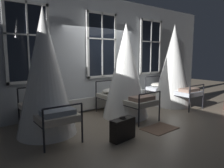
{
  "coord_description": "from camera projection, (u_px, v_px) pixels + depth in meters",
  "views": [
    {
      "loc": [
        -3.75,
        -4.32,
        1.7
      ],
      "look_at": [
        -0.4,
        0.01,
        0.94
      ],
      "focal_mm": 33.84,
      "sensor_mm": 36.0,
      "label": 1
    }
  ],
  "objects": [
    {
      "name": "back_wall_with_windows",
      "position": [
        100.0,
        54.0,
        6.55
      ],
      "size": [
        10.11,
        0.1,
        3.45
      ],
      "primitive_type": "cube",
      "color": "silver",
      "rests_on": "ground"
    },
    {
      "name": "ground",
      "position": [
        124.0,
        116.0,
        5.89
      ],
      "size": [
        20.05,
        20.05,
        0.0
      ],
      "primitive_type": "plane",
      "color": "gray"
    },
    {
      "name": "cot_first",
      "position": [
        45.0,
        74.0,
        4.44
      ],
      "size": [
        1.27,
        1.84,
        2.69
      ],
      "rotation": [
        0.0,
        0.0,
        1.55
      ],
      "color": "black",
      "rests_on": "ground"
    },
    {
      "name": "cot_third",
      "position": [
        173.0,
        67.0,
        7.03
      ],
      "size": [
        1.27,
        1.83,
        2.69
      ],
      "rotation": [
        0.0,
        0.0,
        1.56
      ],
      "color": "black",
      "rests_on": "ground"
    },
    {
      "name": "suitcase_dark",
      "position": [
        123.0,
        129.0,
        4.23
      ],
      "size": [
        0.58,
        0.28,
        0.47
      ],
      "rotation": [
        0.0,
        0.0,
        0.13
      ],
      "color": "black",
      "rests_on": "ground"
    },
    {
      "name": "cot_second",
      "position": [
        126.0,
        72.0,
        5.75
      ],
      "size": [
        1.27,
        1.83,
        2.54
      ],
      "rotation": [
        0.0,
        0.0,
        1.58
      ],
      "color": "black",
      "rests_on": "ground"
    },
    {
      "name": "rug_second",
      "position": [
        160.0,
        128.0,
        4.89
      ],
      "size": [
        0.82,
        0.59,
        0.01
      ],
      "primitive_type": "cube",
      "rotation": [
        0.0,
        0.0,
        0.03
      ],
      "color": "brown",
      "rests_on": "ground"
    },
    {
      "name": "window_bank",
      "position": [
        102.0,
        72.0,
        6.54
      ],
      "size": [
        5.46,
        0.1,
        2.9
      ],
      "color": "black",
      "rests_on": "ground"
    }
  ]
}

